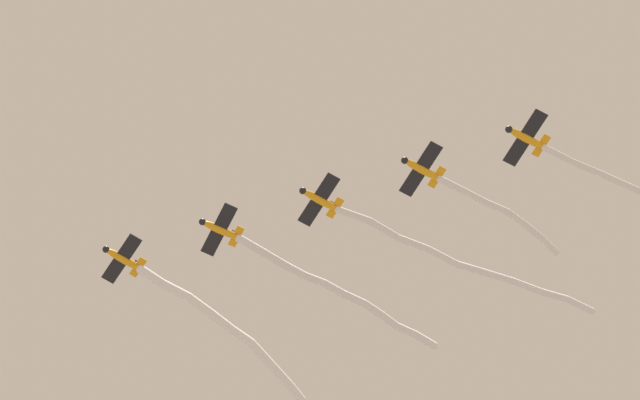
% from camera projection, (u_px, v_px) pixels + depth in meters
% --- Properties ---
extents(airplane_lead, '(4.54, 5.84, 1.48)m').
position_uv_depth(airplane_lead, '(122.00, 259.00, 93.62)').
color(airplane_lead, orange).
extents(smoke_trail_lead, '(21.52, 7.24, 2.30)m').
position_uv_depth(smoke_trail_lead, '(228.00, 331.00, 96.47)').
color(smoke_trail_lead, white).
extents(airplane_left_wing, '(4.64, 5.62, 1.48)m').
position_uv_depth(airplane_left_wing, '(219.00, 229.00, 92.58)').
color(airplane_left_wing, orange).
extents(smoke_trail_left_wing, '(21.63, 11.58, 1.86)m').
position_uv_depth(smoke_trail_left_wing, '(341.00, 294.00, 95.77)').
color(smoke_trail_left_wing, white).
extents(airplane_right_wing, '(4.51, 5.74, 1.48)m').
position_uv_depth(airplane_right_wing, '(319.00, 199.00, 91.52)').
color(airplane_right_wing, orange).
extents(smoke_trail_right_wing, '(25.54, 17.41, 3.78)m').
position_uv_depth(smoke_trail_right_wing, '(470.00, 264.00, 96.05)').
color(smoke_trail_right_wing, white).
extents(airplane_slot, '(4.56, 5.70, 1.48)m').
position_uv_depth(airplane_slot, '(421.00, 169.00, 90.47)').
color(airplane_slot, orange).
extents(smoke_trail_slot, '(14.26, 7.03, 2.12)m').
position_uv_depth(smoke_trail_slot, '(502.00, 213.00, 93.34)').
color(smoke_trail_slot, white).
extents(airplane_trail, '(4.62, 5.65, 1.48)m').
position_uv_depth(airplane_trail, '(525.00, 138.00, 89.42)').
color(airplane_trail, orange).
extents(smoke_trail_trail, '(16.34, 12.38, 0.96)m').
position_uv_depth(smoke_trail_trail, '(632.00, 188.00, 91.54)').
color(smoke_trail_trail, white).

